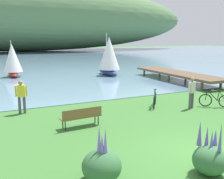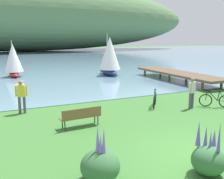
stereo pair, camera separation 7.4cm
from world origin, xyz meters
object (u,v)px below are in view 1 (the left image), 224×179
bicycle_beside_path (155,100)px  sailboat_mid_bay (109,56)px  park_bench_near_camera (81,116)px  sailboat_toward_hillside (12,60)px  person_at_shoreline (21,95)px  person_on_the_grass (192,91)px  bicycle_leaning_near_bench (215,100)px

bicycle_beside_path → sailboat_mid_bay: size_ratio=0.34×
park_bench_near_camera → sailboat_toward_hillside: size_ratio=0.52×
person_at_shoreline → sailboat_toward_hillside: bearing=86.9°
person_at_shoreline → person_on_the_grass: same height
bicycle_leaning_near_bench → person_at_shoreline: person_at_shoreline is taller
bicycle_beside_path → bicycle_leaning_near_bench: bearing=-27.1°
bicycle_beside_path → sailboat_mid_bay: (2.69, 12.10, 1.64)m
person_on_the_grass → sailboat_toward_hillside: bearing=115.6°
person_on_the_grass → sailboat_toward_hillside: size_ratio=0.48×
person_at_shoreline → bicycle_leaning_near_bench: bearing=-18.3°
bicycle_beside_path → sailboat_mid_bay: 12.50m
person_at_shoreline → sailboat_toward_hillside: 13.37m
person_on_the_grass → sailboat_toward_hillside: 18.06m
bicycle_leaning_near_bench → person_on_the_grass: 1.58m
person_on_the_grass → bicycle_leaning_near_bench: bearing=-13.6°
person_at_shoreline → sailboat_mid_bay: size_ratio=0.40×
sailboat_toward_hillside → park_bench_near_camera: bearing=-85.4°
bicycle_beside_path → person_at_shoreline: 7.18m
person_on_the_grass → sailboat_mid_bay: bearing=85.2°
person_at_shoreline → sailboat_mid_bay: 14.18m
person_on_the_grass → sailboat_mid_bay: (1.11, 13.29, 1.06)m
person_at_shoreline → person_on_the_grass: 9.02m
sailboat_mid_bay → sailboat_toward_hillside: 9.41m
bicycle_beside_path → sailboat_toward_hillside: (-6.23, 15.08, 1.31)m
bicycle_leaning_near_bench → person_on_the_grass: bearing=166.4°
person_on_the_grass → sailboat_mid_bay: 13.38m
person_on_the_grass → sailboat_mid_bay: size_ratio=0.40×
sailboat_mid_bay → sailboat_toward_hillside: (-8.92, 2.98, -0.34)m
person_at_shoreline → bicycle_beside_path: bearing=-14.1°
sailboat_mid_bay → sailboat_toward_hillside: sailboat_mid_bay is taller
bicycle_beside_path → person_at_shoreline: (-6.94, 1.74, 0.58)m
person_at_shoreline → person_on_the_grass: bearing=-19.0°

